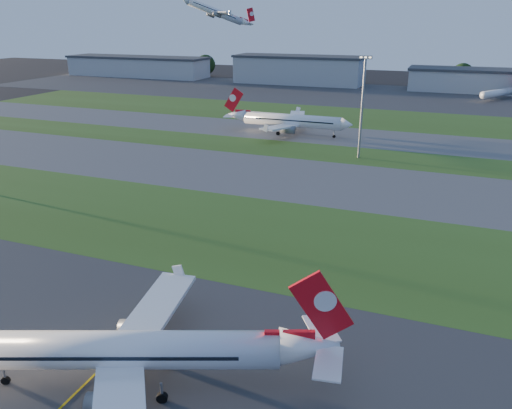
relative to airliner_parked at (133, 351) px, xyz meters
The scene contains 18 objects.
grass_strip_a 39.94m from the airliner_parked, 104.17° to the left, with size 300.00×34.00×0.01m, color #36531B.
taxiway_a 72.30m from the airliner_parked, 97.75° to the left, with size 300.00×32.00×0.01m, color #515154.
grass_strip_b 97.10m from the airliner_parked, 95.76° to the left, with size 300.00×18.00×0.01m, color #36531B.
taxiway_b 118.99m from the airliner_parked, 94.69° to the left, with size 300.00×26.00×0.01m, color #515154.
grass_strip_c 151.89m from the airliner_parked, 93.67° to the left, with size 300.00×40.00×0.01m, color #36531B.
apron_far 211.79m from the airliner_parked, 92.63° to the left, with size 400.00×80.00×0.01m, color #333335.
airliner_parked is the anchor object (origin of this frame).
airliner_taxiing 116.97m from the airliner_parked, 99.75° to the left, with size 38.80×32.95×12.12m.
airliner_departing 230.69m from the airliner_parked, 113.08° to the left, with size 27.96×25.79×11.26m.
mini_jet_near 221.19m from the airliner_parked, 77.94° to the left, with size 17.22×24.82×9.48m.
light_mast_centre 95.29m from the airliner_parked, 86.81° to the left, with size 3.20×0.70×25.80m.
hangar_far_west 289.58m from the airliner_parked, 123.48° to the left, with size 91.80×23.00×12.20m.
hangar_west 247.68m from the airliner_parked, 102.77° to the left, with size 71.40×23.00×15.20m.
hangar_east 245.74m from the airliner_parked, 79.38° to the left, with size 81.60×23.00×11.20m.
tree_far_west 323.55m from the airliner_parked, 128.12° to the left, with size 11.00×11.00×12.00m.
tree_west 283.11m from the airliner_parked, 115.02° to the left, with size 12.10×12.10×13.20m.
tree_mid_west 254.28m from the airliner_parked, 96.71° to the left, with size 9.90×9.90×10.80m.
tree_mid_east 257.33m from the airliner_parked, 83.24° to the left, with size 11.55×11.55×12.60m.
Camera 1 is at (35.45, -19.97, 34.33)m, focal length 35.00 mm.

